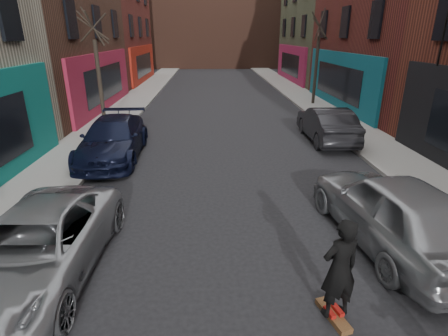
{
  "coord_description": "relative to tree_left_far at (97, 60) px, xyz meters",
  "views": [
    {
      "loc": [
        -0.87,
        0.4,
        4.5
      ],
      "look_at": [
        -0.56,
        7.98,
        1.6
      ],
      "focal_mm": 28.0,
      "sensor_mm": 36.0,
      "label": 1
    }
  ],
  "objects": [
    {
      "name": "sidewalk_left",
      "position": [
        -0.05,
        12.0,
        -3.31
      ],
      "size": [
        2.5,
        84.0,
        0.13
      ],
      "primitive_type": "cube",
      "color": "gray",
      "rests_on": "ground"
    },
    {
      "name": "sidewalk_right",
      "position": [
        12.45,
        12.0,
        -3.31
      ],
      "size": [
        2.5,
        84.0,
        0.13
      ],
      "primitive_type": "cube",
      "color": "gray",
      "rests_on": "ground"
    },
    {
      "name": "building_far",
      "position": [
        6.2,
        38.0,
        3.62
      ],
      "size": [
        40.0,
        10.0,
        14.0
      ],
      "primitive_type": "cube",
      "color": "#47281E",
      "rests_on": "ground"
    },
    {
      "name": "tree_left_far",
      "position": [
        0.0,
        0.0,
        0.0
      ],
      "size": [
        2.0,
        2.0,
        6.5
      ],
      "primitive_type": null,
      "color": "black",
      "rests_on": "sidewalk_left"
    },
    {
      "name": "tree_right_far",
      "position": [
        12.4,
        6.0,
        0.15
      ],
      "size": [
        2.0,
        2.0,
        6.8
      ],
      "primitive_type": null,
      "color": "black",
      "rests_on": "sidewalk_right"
    },
    {
      "name": "parked_left_far",
      "position": [
        1.95,
        -11.73,
        -2.7
      ],
      "size": [
        2.41,
        4.98,
        1.37
      ],
      "primitive_type": "imported",
      "rotation": [
        0.0,
        0.0,
        -0.03
      ],
      "color": "gray",
      "rests_on": "ground"
    },
    {
      "name": "parked_left_end",
      "position": [
        1.6,
        -4.49,
        -2.62
      ],
      "size": [
        2.27,
        5.28,
        1.51
      ],
      "primitive_type": "imported",
      "rotation": [
        0.0,
        0.0,
        0.03
      ],
      "color": "black",
      "rests_on": "ground"
    },
    {
      "name": "parked_right_far",
      "position": [
        9.4,
        -10.84,
        -2.53
      ],
      "size": [
        2.57,
        5.19,
        1.7
      ],
      "primitive_type": "imported",
      "rotation": [
        0.0,
        0.0,
        3.26
      ],
      "color": "gray",
      "rests_on": "ground"
    },
    {
      "name": "parked_right_end",
      "position": [
        10.55,
        -2.54,
        -2.61
      ],
      "size": [
        1.68,
        4.67,
        1.53
      ],
      "primitive_type": "imported",
      "rotation": [
        0.0,
        0.0,
        3.13
      ],
      "color": "black",
      "rests_on": "ground"
    },
    {
      "name": "skateboard",
      "position": [
        7.37,
        -13.05,
        -3.33
      ],
      "size": [
        0.42,
        0.83,
        0.1
      ],
      "primitive_type": "cube",
      "rotation": [
        0.0,
        0.0,
        0.26
      ],
      "color": "brown",
      "rests_on": "ground"
    },
    {
      "name": "skateboarder",
      "position": [
        7.37,
        -13.05,
        -2.38
      ],
      "size": [
        0.74,
        0.58,
        1.79
      ],
      "primitive_type": "imported",
      "rotation": [
        0.0,
        0.0,
        3.4
      ],
      "color": "black",
      "rests_on": "skateboard"
    }
  ]
}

